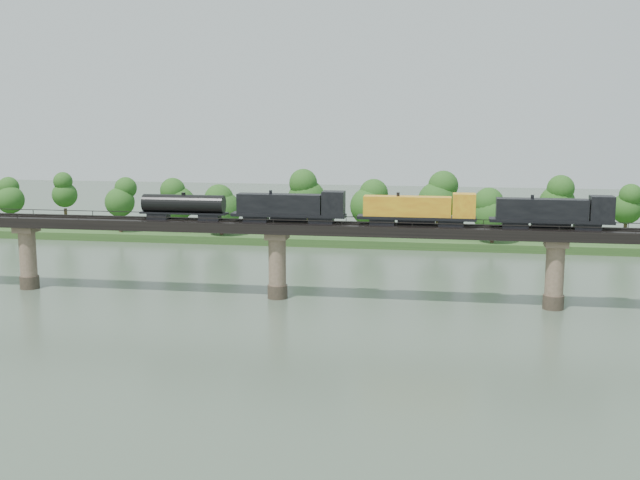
# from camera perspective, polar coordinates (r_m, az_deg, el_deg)

# --- Properties ---
(ground) EXTENTS (400.00, 400.00, 0.00)m
(ground) POSITION_cam_1_polar(r_m,az_deg,el_deg) (92.63, -7.02, -8.49)
(ground) COLOR #3A4A3A
(ground) RESTS_ON ground
(far_bank) EXTENTS (300.00, 24.00, 1.60)m
(far_bank) POSITION_cam_1_polar(r_m,az_deg,el_deg) (173.52, 0.82, 0.40)
(far_bank) COLOR #284A1D
(far_bank) RESTS_ON ground
(bridge) EXTENTS (236.00, 30.00, 11.50)m
(bridge) POSITION_cam_1_polar(r_m,az_deg,el_deg) (119.41, -3.06, -1.59)
(bridge) COLOR #473A2D
(bridge) RESTS_ON ground
(bridge_superstructure) EXTENTS (220.00, 4.90, 0.75)m
(bridge_superstructure) POSITION_cam_1_polar(r_m,az_deg,el_deg) (118.34, -3.08, 1.42)
(bridge_superstructure) COLOR black
(bridge_superstructure) RESTS_ON bridge
(far_treeline) EXTENTS (289.06, 17.54, 13.60)m
(far_treeline) POSITION_cam_1_polar(r_m,az_deg,el_deg) (169.43, -2.15, 2.91)
(far_treeline) COLOR #382619
(far_treeline) RESTS_ON far_bank
(freight_train) EXTENTS (68.57, 2.67, 4.72)m
(freight_train) POSITION_cam_1_polar(r_m,az_deg,el_deg) (115.88, 3.87, 2.21)
(freight_train) COLOR black
(freight_train) RESTS_ON bridge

